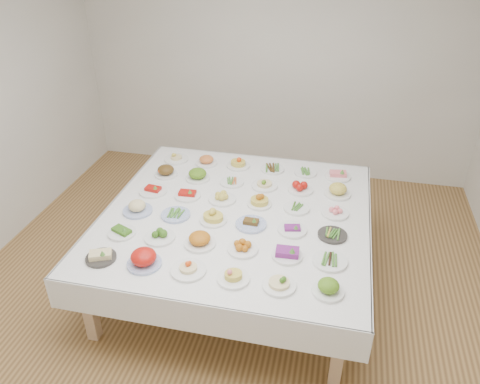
% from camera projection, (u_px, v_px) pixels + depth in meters
% --- Properties ---
extents(room_envelope, '(5.02, 5.02, 2.81)m').
position_uv_depth(room_envelope, '(227.00, 103.00, 3.49)').
color(room_envelope, '#A27A43').
rests_on(room_envelope, ground).
extents(display_table, '(2.35, 2.35, 0.75)m').
position_uv_depth(display_table, '(236.00, 219.00, 4.20)').
color(display_table, white).
rests_on(display_table, ground).
extents(dish_0, '(0.23, 0.23, 0.10)m').
position_uv_depth(dish_0, '(101.00, 255.00, 3.59)').
color(dish_0, '#2E2B29').
rests_on(dish_0, display_table).
extents(dish_1, '(0.29, 0.29, 0.15)m').
position_uv_depth(dish_1, '(144.00, 257.00, 3.51)').
color(dish_1, '#4C66B2').
rests_on(dish_1, display_table).
extents(dish_2, '(0.26, 0.26, 0.12)m').
position_uv_depth(dish_2, '(188.00, 266.00, 3.46)').
color(dish_2, white).
rests_on(dish_2, display_table).
extents(dish_3, '(0.24, 0.24, 0.13)m').
position_uv_depth(dish_3, '(233.00, 274.00, 3.38)').
color(dish_3, white).
rests_on(dish_3, display_table).
extents(dish_4, '(0.24, 0.24, 0.12)m').
position_uv_depth(dish_4, '(279.00, 281.00, 3.32)').
color(dish_4, white).
rests_on(dish_4, display_table).
extents(dish_5, '(0.23, 0.23, 0.12)m').
position_uv_depth(dish_5, '(328.00, 287.00, 3.26)').
color(dish_5, white).
rests_on(dish_5, display_table).
extents(dish_6, '(0.23, 0.23, 0.10)m').
position_uv_depth(dish_6, '(122.00, 230.00, 3.87)').
color(dish_6, white).
rests_on(dish_6, display_table).
extents(dish_7, '(0.25, 0.25, 0.11)m').
position_uv_depth(dish_7, '(159.00, 234.00, 3.82)').
color(dish_7, white).
rests_on(dish_7, display_table).
extents(dish_8, '(0.25, 0.25, 0.14)m').
position_uv_depth(dish_8, '(200.00, 238.00, 3.74)').
color(dish_8, white).
rests_on(dish_8, display_table).
extents(dish_9, '(0.24, 0.24, 0.11)m').
position_uv_depth(dish_9, '(243.00, 245.00, 3.68)').
color(dish_9, white).
rests_on(dish_9, display_table).
extents(dish_10, '(0.24, 0.24, 0.11)m').
position_uv_depth(dish_10, '(287.00, 252.00, 3.61)').
color(dish_10, white).
rests_on(dish_10, display_table).
extents(dish_11, '(0.26, 0.26, 0.06)m').
position_uv_depth(dish_11, '(330.00, 260.00, 3.56)').
color(dish_11, white).
rests_on(dish_11, display_table).
extents(dish_12, '(0.26, 0.26, 0.15)m').
position_uv_depth(dish_12, '(137.00, 205.00, 4.15)').
color(dish_12, '#4C66B2').
rests_on(dish_12, display_table).
extents(dish_13, '(0.25, 0.25, 0.06)m').
position_uv_depth(dish_13, '(176.00, 214.00, 4.12)').
color(dish_13, '#4C66B2').
rests_on(dish_13, display_table).
extents(dish_14, '(0.25, 0.24, 0.15)m').
position_uv_depth(dish_14, '(213.00, 214.00, 4.02)').
color(dish_14, white).
rests_on(dish_14, display_table).
extents(dish_15, '(0.26, 0.26, 0.10)m').
position_uv_depth(dish_15, '(251.00, 222.00, 3.98)').
color(dish_15, '#4C66B2').
rests_on(dish_15, display_table).
extents(dish_16, '(0.24, 0.24, 0.09)m').
position_uv_depth(dish_16, '(292.00, 228.00, 3.91)').
color(dish_16, white).
rests_on(dish_16, display_table).
extents(dish_17, '(0.24, 0.24, 0.05)m').
position_uv_depth(dish_17, '(332.00, 234.00, 3.86)').
color(dish_17, '#2E2B29').
rests_on(dish_17, display_table).
extents(dish_18, '(0.26, 0.26, 0.11)m').
position_uv_depth(dish_18, '(153.00, 188.00, 4.46)').
color(dish_18, white).
rests_on(dish_18, display_table).
extents(dish_19, '(0.25, 0.25, 0.10)m').
position_uv_depth(dish_19, '(187.00, 193.00, 4.39)').
color(dish_19, white).
rests_on(dish_19, display_table).
extents(dish_20, '(0.25, 0.25, 0.11)m').
position_uv_depth(dish_20, '(222.00, 196.00, 4.33)').
color(dish_20, white).
rests_on(dish_20, display_table).
extents(dish_21, '(0.22, 0.22, 0.13)m').
position_uv_depth(dish_21, '(260.00, 199.00, 4.25)').
color(dish_21, white).
rests_on(dish_21, display_table).
extents(dish_22, '(0.23, 0.23, 0.05)m').
position_uv_depth(dish_22, '(296.00, 208.00, 4.21)').
color(dish_22, white).
rests_on(dish_22, display_table).
extents(dish_23, '(0.24, 0.24, 0.09)m').
position_uv_depth(dish_23, '(335.00, 211.00, 4.13)').
color(dish_23, white).
rests_on(dish_23, display_table).
extents(dish_24, '(0.24, 0.24, 0.15)m').
position_uv_depth(dish_24, '(166.00, 169.00, 4.73)').
color(dish_24, white).
rests_on(dish_24, display_table).
extents(dish_25, '(0.24, 0.24, 0.14)m').
position_uv_depth(dish_25, '(198.00, 173.00, 4.67)').
color(dish_25, white).
rests_on(dish_25, display_table).
extents(dish_26, '(0.23, 0.23, 0.05)m').
position_uv_depth(dish_26, '(232.00, 182.00, 4.62)').
color(dish_26, white).
rests_on(dish_26, display_table).
extents(dish_27, '(0.25, 0.25, 0.12)m').
position_uv_depth(dish_27, '(265.00, 182.00, 4.54)').
color(dish_27, white).
rests_on(dish_27, display_table).
extents(dish_28, '(0.25, 0.25, 0.11)m').
position_uv_depth(dish_28, '(301.00, 186.00, 4.47)').
color(dish_28, white).
rests_on(dish_28, display_table).
extents(dish_29, '(0.24, 0.24, 0.15)m').
position_uv_depth(dish_29, '(338.00, 189.00, 4.40)').
color(dish_29, white).
rests_on(dish_29, display_table).
extents(dish_30, '(0.26, 0.26, 0.12)m').
position_uv_depth(dish_30, '(176.00, 156.00, 5.04)').
color(dish_30, white).
rests_on(dish_30, display_table).
extents(dish_31, '(0.23, 0.23, 0.12)m').
position_uv_depth(dish_31, '(206.00, 159.00, 4.96)').
color(dish_31, white).
rests_on(dish_31, display_table).
extents(dish_32, '(0.24, 0.24, 0.15)m').
position_uv_depth(dish_32, '(238.00, 161.00, 4.90)').
color(dish_32, white).
rests_on(dish_32, display_table).
extents(dish_33, '(0.25, 0.24, 0.06)m').
position_uv_depth(dish_33, '(272.00, 168.00, 4.85)').
color(dish_33, white).
rests_on(dish_33, display_table).
extents(dish_34, '(0.23, 0.23, 0.05)m').
position_uv_depth(dish_34, '(305.00, 172.00, 4.79)').
color(dish_34, white).
rests_on(dish_34, display_table).
extents(dish_35, '(0.26, 0.26, 0.12)m').
position_uv_depth(dish_35, '(338.00, 173.00, 4.71)').
color(dish_35, white).
rests_on(dish_35, display_table).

